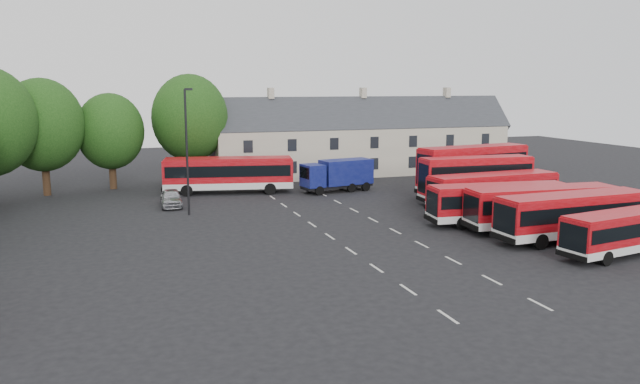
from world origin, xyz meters
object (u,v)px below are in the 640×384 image
(bus_dd_south, at_px, (476,177))
(box_truck, at_px, (338,174))
(lamppost, at_px, (187,148))
(bus_row_a, at_px, (628,229))
(silver_car, at_px, (171,198))

(bus_dd_south, bearing_deg, box_truck, 137.12)
(box_truck, xyz_separation_m, lamppost, (-15.25, -6.68, 3.65))
(lamppost, bearing_deg, bus_dd_south, -6.91)
(bus_row_a, relative_size, bus_dd_south, 0.97)
(bus_dd_south, distance_m, silver_car, 26.67)
(box_truck, bearing_deg, bus_dd_south, -55.49)
(bus_dd_south, distance_m, box_truck, 13.49)
(bus_row_a, height_order, silver_car, bus_row_a)
(bus_row_a, bearing_deg, silver_car, 125.92)
(bus_row_a, distance_m, bus_dd_south, 17.80)
(box_truck, bearing_deg, bus_row_a, -81.78)
(bus_dd_south, xyz_separation_m, lamppost, (-24.63, 2.99, 3.04))
(silver_car, xyz_separation_m, lamppost, (1.03, -4.13, 4.65))
(bus_row_a, distance_m, box_truck, 28.83)
(bus_row_a, relative_size, lamppost, 0.98)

